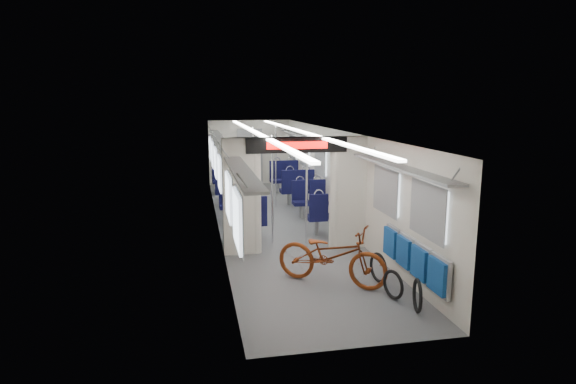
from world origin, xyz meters
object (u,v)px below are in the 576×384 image
object	(u,v)px
bike_hoop_c	(378,269)
seat_bay_near_right	(318,204)
stanchion_far_left	(253,170)
bicycle	(331,255)
seat_bay_near_left	(241,207)
seat_bay_far_right	(290,180)
seat_bay_far_left	(229,181)
flip_bench	(413,257)
stanchion_near_right	(307,191)
stanchion_near_left	(272,190)
bike_hoop_a	(417,297)
stanchion_far_right	(276,167)
bike_hoop_b	(393,286)

from	to	relation	value
bike_hoop_c	seat_bay_near_right	bearing A→B (deg)	90.85
seat_bay_near_right	stanchion_far_left	world-z (taller)	stanchion_far_left
bicycle	seat_bay_near_left	bearing A→B (deg)	53.03
seat_bay_far_right	stanchion_far_left	xyz separation A→B (m)	(-1.35, -1.67, 0.58)
stanchion_far_left	seat_bay_far_left	bearing A→B (deg)	105.26
flip_bench	stanchion_near_right	size ratio (longest dim) A/B	0.93
stanchion_near_right	stanchion_near_left	bearing A→B (deg)	162.38
seat_bay_near_right	stanchion_far_left	size ratio (longest dim) A/B	0.87
stanchion_far_left	flip_bench	bearing A→B (deg)	-73.59
seat_bay_near_left	stanchion_far_left	distance (m)	1.95
bike_hoop_a	stanchion_far_right	bearing A→B (deg)	96.65
bike_hoop_a	seat_bay_near_right	xyz separation A→B (m)	(-0.18, 5.00, 0.31)
bike_hoop_a	stanchion_near_left	world-z (taller)	stanchion_near_left
stanchion_far_right	seat_bay_near_right	bearing A→B (deg)	-73.21
seat_bay_near_right	stanchion_far_left	bearing A→B (deg)	128.42
bike_hoop_b	stanchion_far_left	bearing A→B (deg)	102.48
flip_bench	bike_hoop_b	distance (m)	0.58
bike_hoop_c	stanchion_far_right	world-z (taller)	stanchion_far_right
bike_hoop_a	seat_bay_far_right	size ratio (longest dim) A/B	0.22
flip_bench	stanchion_far_left	distance (m)	6.29
bike_hoop_b	bike_hoop_c	xyz separation A→B (m)	(0.04, 0.70, 0.02)
bicycle	seat_bay_far_right	world-z (taller)	seat_bay_far_right
bike_hoop_a	stanchion_near_left	bearing A→B (deg)	111.44
bike_hoop_c	seat_bay_near_right	size ratio (longest dim) A/B	0.26
seat_bay_near_right	seat_bay_far_right	world-z (taller)	seat_bay_far_right
bike_hoop_a	bike_hoop_b	xyz separation A→B (m)	(-0.16, 0.50, -0.02)
seat_bay_near_right	stanchion_near_right	world-z (taller)	stanchion_near_right
stanchion_far_left	seat_bay_near_right	bearing A→B (deg)	-51.58
bike_hoop_c	stanchion_far_right	xyz separation A→B (m)	(-0.72, 5.99, 0.92)
seat_bay_near_right	seat_bay_near_left	bearing A→B (deg)	-177.46
seat_bay_near_left	stanchion_near_right	xyz separation A→B (m)	(1.25, -1.34, 0.60)
bicycle	stanchion_far_left	bearing A→B (deg)	42.16
bike_hoop_c	stanchion_near_right	world-z (taller)	stanchion_near_right
flip_bench	seat_bay_near_left	bearing A→B (deg)	118.46
flip_bench	stanchion_near_left	xyz separation A→B (m)	(-1.73, 3.10, 0.57)
bike_hoop_b	bike_hoop_a	bearing A→B (deg)	-72.76
seat_bay_far_left	stanchion_near_left	bearing A→B (deg)	-83.38
bike_hoop_a	stanchion_near_left	distance (m)	4.17
bike_hoop_b	seat_bay_far_right	world-z (taller)	seat_bay_far_right
seat_bay_far_left	bike_hoop_b	bearing A→B (deg)	-76.86
stanchion_near_left	stanchion_far_right	xyz separation A→B (m)	(0.65, 3.40, 0.00)
seat_bay_near_left	seat_bay_near_right	bearing A→B (deg)	2.54
stanchion_near_left	bicycle	bearing A→B (deg)	-77.07
seat_bay_near_right	stanchion_far_right	xyz separation A→B (m)	(-0.66, 2.19, 0.62)
bicycle	stanchion_far_right	xyz separation A→B (m)	(0.08, 5.90, 0.65)
stanchion_near_left	stanchion_far_left	bearing A→B (deg)	90.78
seat_bay_far_left	bicycle	bearing A→B (deg)	-81.19
bike_hoop_b	seat_bay_near_left	size ratio (longest dim) A/B	0.22
seat_bay_far_left	stanchion_near_right	distance (m)	5.22
seat_bay_near_right	flip_bench	bearing A→B (deg)	-84.44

